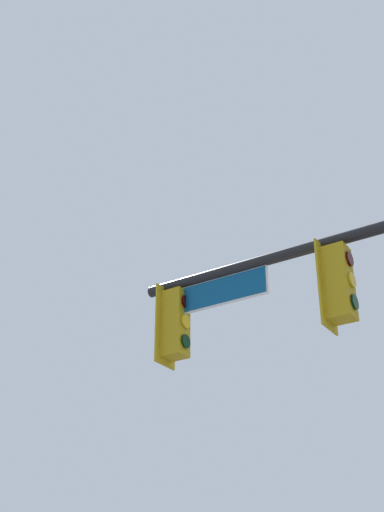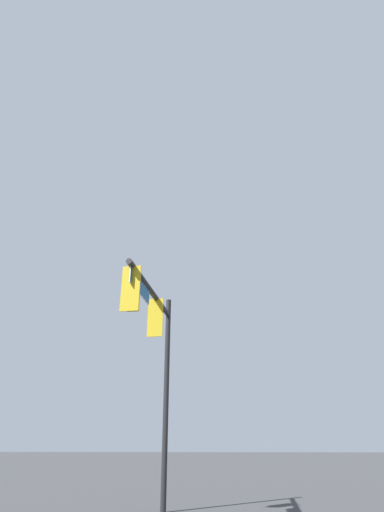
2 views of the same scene
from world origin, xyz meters
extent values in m
cylinder|color=black|center=(-5.36, -8.03, 6.41)|extent=(4.97, 0.30, 0.17)
cube|color=gold|center=(-5.92, -8.02, 5.74)|extent=(0.04, 0.52, 1.30)
cube|color=#B79314|center=(-6.11, -8.01, 5.74)|extent=(0.37, 0.33, 1.10)
cylinder|color=#B79314|center=(-6.11, -8.01, 6.35)|extent=(0.04, 0.04, 0.12)
cylinder|color=#340503|center=(-6.31, -8.01, 6.07)|extent=(0.04, 0.22, 0.22)
cylinder|color=yellow|center=(-6.31, -8.01, 5.74)|extent=(0.04, 0.22, 0.22)
cylinder|color=black|center=(-6.31, -8.01, 5.41)|extent=(0.04, 0.22, 0.22)
cube|color=gold|center=(-3.19, -8.09, 5.74)|extent=(0.04, 0.52, 1.30)
cube|color=#B79314|center=(-3.38, -8.08, 5.74)|extent=(0.37, 0.33, 1.10)
cylinder|color=#B79314|center=(-3.38, -8.08, 6.35)|extent=(0.04, 0.04, 0.12)
cylinder|color=#340503|center=(-3.58, -8.08, 6.07)|extent=(0.04, 0.22, 0.22)
cylinder|color=yellow|center=(-3.58, -8.08, 5.74)|extent=(0.04, 0.22, 0.22)
cylinder|color=black|center=(-3.58, -8.08, 5.41)|extent=(0.04, 0.22, 0.22)
cube|color=#0A4C7F|center=(-4.04, -8.07, 6.10)|extent=(1.92, 0.09, 0.42)
cube|color=white|center=(-4.04, -8.07, 6.10)|extent=(1.98, 0.08, 0.48)
camera|label=1|loc=(-9.00, 0.65, 1.47)|focal=50.00mm
camera|label=2|loc=(6.60, -5.04, 1.83)|focal=28.00mm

